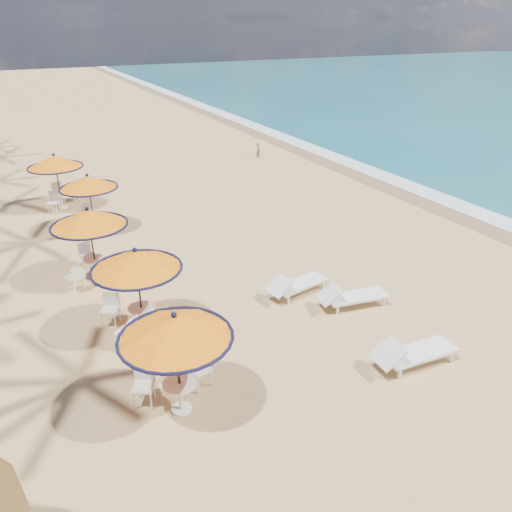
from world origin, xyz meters
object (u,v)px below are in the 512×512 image
Objects in this scene: station_4 at (56,168)px; lounger_far at (295,284)px; station_2 at (89,227)px; station_3 at (88,189)px; station_1 at (136,272)px; lounger_near at (412,353)px; station_0 at (175,335)px; lounger_mid at (350,296)px.

station_4 reaches higher than lounger_far.
station_2 is 4.00m from station_3.
station_1 is 4.55m from lounger_far.
lounger_near is (5.52, -14.47, -1.32)m from station_4.
lounger_far is (-0.67, 3.92, -0.02)m from lounger_near.
station_1 is 1.09× the size of lounger_near.
station_4 is (-0.44, 13.41, -0.08)m from station_0.
station_4 reaches higher than station_3.
station_1 is at bearing 144.29° from lounger_near.
station_4 is 11.69m from lounger_far.
station_0 is at bearing 171.79° from lounger_near.
station_1 is at bearing -91.29° from station_3.
station_3 is at bearing 88.71° from station_1.
lounger_mid is (5.32, -1.41, -1.34)m from station_1.
station_1 is 6.61m from lounger_near.
station_4 is 1.14× the size of lounger_far.
station_0 is at bearing -86.25° from station_2.
station_1 reaches higher than lounger_near.
station_3 is 1.03× the size of lounger_near.
lounger_near is (5.49, -7.42, -1.33)m from station_2.
station_4 is at bearing 114.49° from lounger_near.
station_1 is (0.07, 3.04, -0.08)m from station_0.
station_1 is at bearing 174.91° from lounger_mid.
lounger_mid is at bearing -39.14° from station_2.
station_2 is at bearing -99.30° from station_3.
lounger_near is at bearing -69.13° from station_4.
station_4 is at bearing 92.82° from station_1.
lounger_mid is at bearing 16.82° from station_0.
lounger_near is at bearing -11.83° from station_0.
station_0 is 1.14× the size of lounger_far.
station_2 is at bearing 93.75° from station_0.
lounger_far is at bearing 103.28° from lounger_near.
lounger_far is at bearing -60.69° from station_3.
station_2 is at bearing 98.29° from station_1.
station_3 is 3.19m from station_4.
station_2 reaches higher than lounger_mid.
station_0 is 13.42m from station_4.
station_2 reaches higher than lounger_far.
station_0 is 5.44m from lounger_far.
station_4 is at bearing 90.23° from station_2.
station_3 is at bearing 80.70° from station_2.
station_2 is 1.07× the size of station_3.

